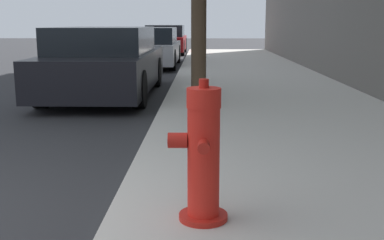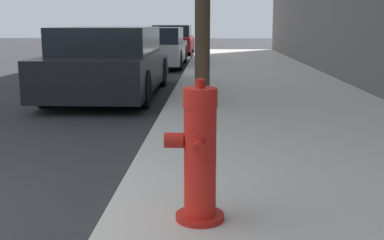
{
  "view_description": "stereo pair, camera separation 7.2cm",
  "coord_description": "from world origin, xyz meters",
  "views": [
    {
      "loc": [
        2.29,
        -2.59,
        1.37
      ],
      "look_at": [
        2.2,
        1.48,
        0.54
      ],
      "focal_mm": 45.0,
      "sensor_mm": 36.0,
      "label": 1
    },
    {
      "loc": [
        2.36,
        -2.58,
        1.37
      ],
      "look_at": [
        2.2,
        1.48,
        0.54
      ],
      "focal_mm": 45.0,
      "sensor_mm": 36.0,
      "label": 2
    }
  ],
  "objects": [
    {
      "name": "parked_car_near",
      "position": [
        0.46,
        6.41,
        0.63
      ],
      "size": [
        1.8,
        4.47,
        1.28
      ],
      "color": "black",
      "rests_on": "ground_plane"
    },
    {
      "name": "fire_hydrant",
      "position": [
        2.29,
        0.28,
        0.55
      ],
      "size": [
        0.37,
        0.4,
        0.89
      ],
      "color": "red",
      "rests_on": "sidewalk_slab"
    },
    {
      "name": "parked_car_far",
      "position": [
        0.66,
        18.72,
        0.61
      ],
      "size": [
        1.72,
        4.02,
        1.25
      ],
      "color": "maroon",
      "rests_on": "ground_plane"
    },
    {
      "name": "parked_car_mid",
      "position": [
        0.58,
        12.58,
        0.59
      ],
      "size": [
        1.84,
        4.25,
        1.21
      ],
      "color": "#B7B7BC",
      "rests_on": "ground_plane"
    }
  ]
}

